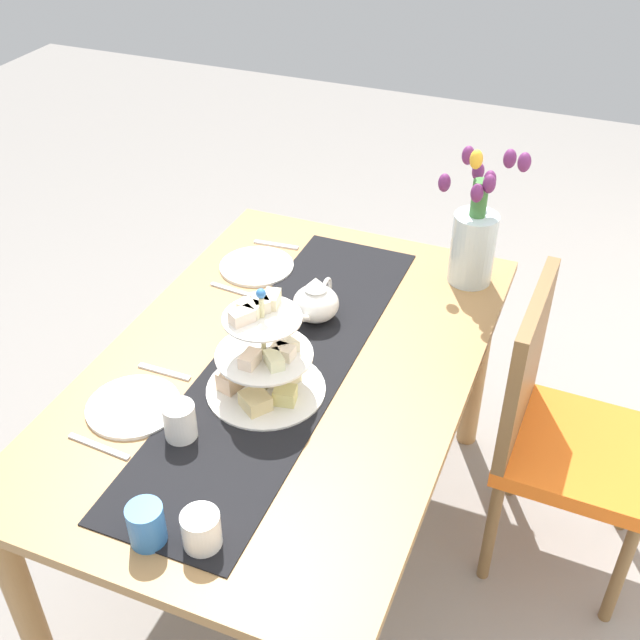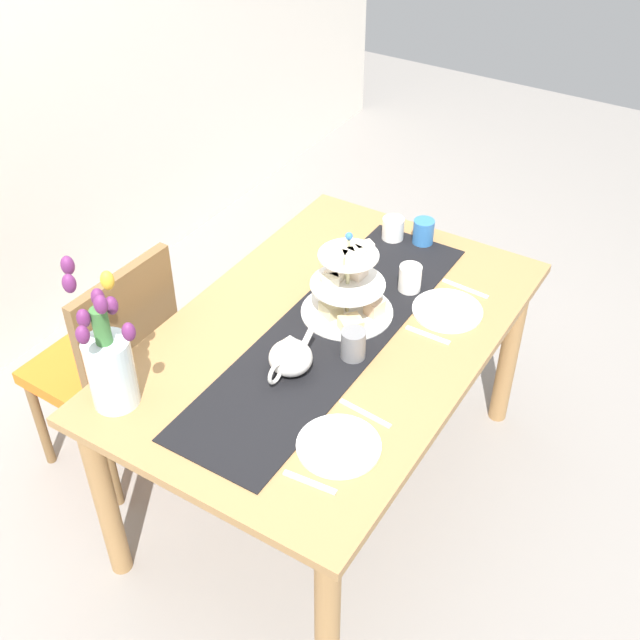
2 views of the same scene
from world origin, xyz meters
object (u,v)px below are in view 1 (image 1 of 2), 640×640
knife_left (235,291)px  dinner_plate_right (133,406)px  chair_left (558,426)px  mug_white_text (180,422)px  teapot (316,302)px  tiered_cake_stand (264,362)px  knife_right (99,446)px  fork_right (164,372)px  mug_orange (146,525)px  tulip_vase (475,236)px  dinner_plate_left (257,266)px  cream_jug (201,530)px  fork_left (276,245)px  mug_grey (252,325)px  dining_table (286,394)px

knife_left → dinner_plate_right: bearing=0.0°
chair_left → mug_white_text: (0.62, -0.82, 0.27)m
teapot → knife_left: teapot is taller
tiered_cake_stand → mug_white_text: (0.22, -0.11, -0.05)m
knife_right → mug_white_text: size_ratio=1.79×
fork_right → mug_orange: bearing=27.8°
tiered_cake_stand → mug_orange: size_ratio=3.20×
tulip_vase → dinner_plate_left: bearing=-73.9°
chair_left → dinner_plate_left: 1.01m
mug_white_text → cream_jug: bearing=37.8°
tiered_cake_stand → knife_left: 0.47m
knife_left → mug_orange: 0.91m
cream_jug → fork_left: 1.19m
dinner_plate_right → mug_grey: mug_grey is taller
dining_table → cream_jug: cream_jug is taller
knife_right → cream_jug: bearing=67.2°
dinner_plate_left → fork_left: 0.15m
dinner_plate_right → mug_orange: bearing=37.3°
knife_right → mug_white_text: bearing=122.8°
chair_left → knife_right: size_ratio=5.35×
dinner_plate_left → dining_table: bearing=34.5°
chair_left → fork_left: chair_left is taller
fork_left → chair_left: bearing=75.2°
teapot → knife_right: teapot is taller
dining_table → chair_left: bearing=112.2°
dinner_plate_left → fork_left: (-0.15, 0.00, -0.00)m
tulip_vase → knife_right: 1.21m
tulip_vase → mug_white_text: 1.03m
knife_left → mug_orange: bearing=15.9°
tulip_vase → mug_grey: bearing=-42.6°
dining_table → fork_left: (-0.54, -0.27, 0.11)m
fork_right → mug_white_text: size_ratio=1.58×
dining_table → cream_jug: 0.61m
fork_right → mug_orange: (0.47, 0.25, 0.04)m
dinner_plate_left → cream_jug: bearing=19.8°
tulip_vase → mug_white_text: bearing=-27.0°
chair_left → teapot: size_ratio=3.82×
fork_right → tiered_cake_stand: bearing=97.3°
dinner_plate_left → mug_grey: 0.37m
tiered_cake_stand → knife_right: (0.32, -0.27, -0.09)m
cream_jug → dinner_plate_right: (-0.29, -0.36, -0.04)m
teapot → dinner_plate_right: 0.58m
chair_left → mug_orange: chair_left is taller
tiered_cake_stand → mug_grey: 0.22m
mug_grey → dinner_plate_right: bearing=-22.9°
cream_jug → knife_right: bearing=-112.8°
fork_left → mug_orange: bearing=12.1°
tiered_cake_stand → dinner_plate_right: (0.18, -0.27, -0.09)m
knife_left → dinner_plate_right: 0.55m
knife_right → mug_grey: 0.53m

